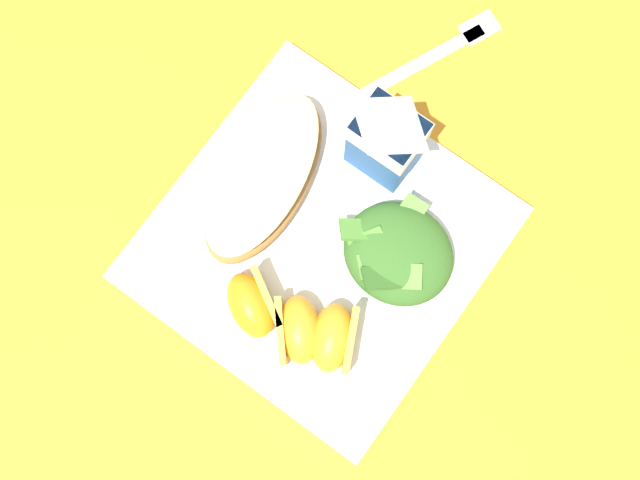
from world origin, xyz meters
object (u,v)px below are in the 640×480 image
green_salad_pile (398,253)px  milk_carton (387,137)px  orange_wedge_rear (334,338)px  metal_fork (430,58)px  orange_wedge_front (252,304)px  white_plate (320,244)px  cheesy_pizza_bread (263,178)px  orange_wedge_middle (297,330)px

green_salad_pile → milk_carton: bearing=133.0°
orange_wedge_rear → metal_fork: size_ratio=0.39×
green_salad_pile → orange_wedge_front: 0.13m
white_plate → green_salad_pile: size_ratio=2.56×
green_salad_pile → orange_wedge_front: (-0.08, -0.11, -0.00)m
orange_wedge_rear → metal_fork: 0.29m
white_plate → cheesy_pizza_bread: bearing=168.5°
cheesy_pizza_bread → metal_fork: size_ratio=1.01×
green_salad_pile → milk_carton: 0.10m
cheesy_pizza_bread → metal_fork: (0.05, 0.20, -0.03)m
orange_wedge_rear → milk_carton: bearing=110.9°
orange_wedge_front → orange_wedge_middle: 0.05m
orange_wedge_middle → milk_carton: bearing=100.5°
orange_wedge_front → orange_wedge_rear: (0.07, 0.02, 0.00)m
cheesy_pizza_bread → orange_wedge_middle: size_ratio=2.62×
cheesy_pizza_bread → metal_fork: bearing=75.2°
orange_wedge_middle → white_plate: bearing=112.3°
cheesy_pizza_bread → orange_wedge_middle: (0.11, -0.09, 0.00)m
orange_wedge_middle → metal_fork: bearing=100.5°
white_plate → milk_carton: (-0.00, 0.10, 0.07)m
orange_wedge_front → metal_fork: orange_wedge_front is taller
green_salad_pile → white_plate: bearing=-155.7°
cheesy_pizza_bread → green_salad_pile: size_ratio=1.65×
milk_carton → orange_wedge_rear: (0.06, -0.16, -0.04)m
white_plate → orange_wedge_middle: orange_wedge_middle is taller
orange_wedge_middle → orange_wedge_front: bearing=-173.3°
white_plate → green_salad_pile: 0.08m
cheesy_pizza_bread → orange_wedge_rear: bearing=-30.5°
orange_wedge_rear → green_salad_pile: bearing=88.6°
cheesy_pizza_bread → green_salad_pile: green_salad_pile is taller
cheesy_pizza_bread → orange_wedge_rear: 0.16m
green_salad_pile → orange_wedge_middle: 0.11m
metal_fork → orange_wedge_middle: bearing=-79.5°
orange_wedge_front → orange_wedge_rear: bearing=13.5°
white_plate → metal_fork: white_plate is taller
orange_wedge_middle → metal_fork: size_ratio=0.39×
orange_wedge_middle → metal_fork: 0.29m
green_salad_pile → orange_wedge_front: bearing=-124.7°
orange_wedge_middle → metal_fork: (-0.05, 0.29, -0.03)m
cheesy_pizza_bread → orange_wedge_middle: orange_wedge_middle is taller
green_salad_pile → orange_wedge_front: size_ratio=1.56×
white_plate → orange_wedge_middle: (0.03, -0.08, 0.03)m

